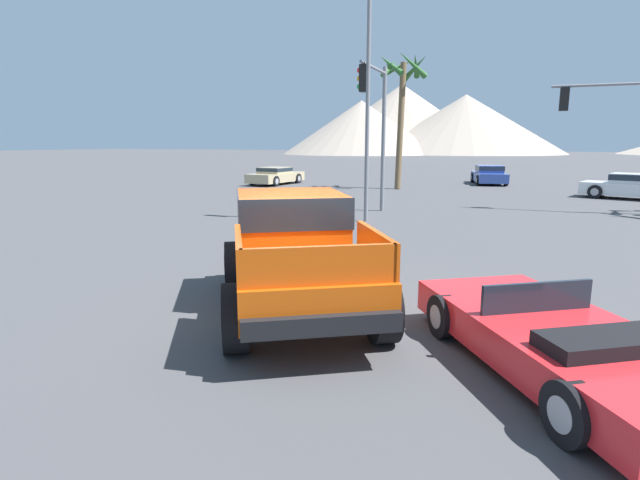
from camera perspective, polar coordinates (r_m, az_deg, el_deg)
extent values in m
plane|color=#424244|center=(8.84, -2.20, -7.12)|extent=(320.00, 320.00, 0.00)
cube|color=#CC4C0C|center=(8.12, -2.63, -2.85)|extent=(4.09, 4.94, 0.55)
cube|color=#CC4C0C|center=(8.88, -3.43, 2.84)|extent=(2.60, 2.67, 0.81)
cube|color=#1E2833|center=(8.86, -3.44, 3.78)|extent=(2.65, 2.72, 0.52)
cube|color=#CC4C0C|center=(6.69, -9.28, -1.47)|extent=(1.04, 1.61, 0.48)
cube|color=#CC4C0C|center=(6.96, 6.40, -0.90)|extent=(1.04, 1.61, 0.48)
cube|color=#CC4C0C|center=(5.91, -0.01, -2.98)|extent=(1.64, 1.06, 0.48)
cube|color=black|center=(10.43, -4.26, -0.62)|extent=(1.72, 1.15, 0.24)
cube|color=black|center=(5.94, 0.30, -9.72)|extent=(1.72, 1.15, 0.24)
cylinder|color=black|center=(9.52, -9.78, -3.00)|extent=(0.78, 0.98, 0.94)
cylinder|color=#232326|center=(9.52, -9.78, -3.00)|extent=(0.58, 0.63, 0.52)
cylinder|color=black|center=(9.73, 2.25, -2.54)|extent=(0.78, 0.98, 0.94)
cylinder|color=#232326|center=(9.73, 2.25, -2.54)|extent=(0.58, 0.63, 0.52)
cylinder|color=black|center=(6.79, -9.67, -8.80)|extent=(0.78, 0.98, 0.94)
cylinder|color=#232326|center=(6.79, -9.67, -8.80)|extent=(0.58, 0.63, 0.52)
cylinder|color=black|center=(7.08, 7.14, -7.89)|extent=(0.78, 0.98, 0.94)
cylinder|color=#232326|center=(7.08, 7.14, -7.89)|extent=(0.58, 0.63, 0.52)
cube|color=red|center=(6.80, 25.61, -10.43)|extent=(3.90, 4.60, 0.45)
cube|color=#1E2833|center=(7.03, 23.57, -5.98)|extent=(1.32, 0.91, 0.39)
cube|color=black|center=(6.16, 30.11, -10.05)|extent=(1.55, 1.31, 0.16)
cylinder|color=black|center=(7.45, 13.83, -8.46)|extent=(0.53, 0.64, 0.62)
cylinder|color=#9E9EA3|center=(7.45, 13.83, -8.46)|extent=(0.38, 0.41, 0.34)
cylinder|color=black|center=(8.33, 24.86, -7.08)|extent=(0.53, 0.64, 0.62)
cylinder|color=#9E9EA3|center=(8.33, 24.86, -7.08)|extent=(0.38, 0.41, 0.34)
cylinder|color=black|center=(5.38, 26.67, -17.30)|extent=(0.53, 0.64, 0.62)
cylinder|color=#9E9EA3|center=(5.38, 26.67, -17.30)|extent=(0.38, 0.41, 0.34)
cube|color=white|center=(29.11, 31.73, 4.97)|extent=(4.44, 2.92, 0.61)
cube|color=white|center=(29.05, 32.04, 6.00)|extent=(2.11, 1.97, 0.47)
cube|color=#1E2833|center=(29.05, 32.05, 6.11)|extent=(2.16, 2.01, 0.28)
cylinder|color=black|center=(28.54, 28.92, 4.85)|extent=(0.71, 0.42, 0.68)
cylinder|color=#9E9EA3|center=(28.54, 28.92, 4.85)|extent=(0.43, 0.34, 0.37)
cylinder|color=black|center=(30.14, 29.56, 5.05)|extent=(0.71, 0.42, 0.68)
cylinder|color=#9E9EA3|center=(30.14, 29.56, 5.05)|extent=(0.43, 0.34, 0.37)
cube|color=tan|center=(33.72, -5.08, 7.16)|extent=(2.30, 4.73, 0.58)
cube|color=tan|center=(33.59, -5.20, 7.96)|extent=(1.81, 2.07, 0.38)
cube|color=#1E2833|center=(33.59, -5.20, 8.04)|extent=(1.85, 2.11, 0.23)
cylinder|color=black|center=(35.39, -5.04, 7.12)|extent=(0.29, 0.68, 0.66)
cylinder|color=#9E9EA3|center=(35.39, -5.04, 7.12)|extent=(0.27, 0.39, 0.36)
cylinder|color=black|center=(34.47, -2.54, 7.05)|extent=(0.29, 0.68, 0.66)
cylinder|color=#9E9EA3|center=(34.47, -2.54, 7.05)|extent=(0.27, 0.39, 0.36)
cylinder|color=black|center=(33.06, -7.71, 6.78)|extent=(0.29, 0.68, 0.66)
cylinder|color=#9E9EA3|center=(33.06, -7.71, 6.78)|extent=(0.27, 0.39, 0.36)
cylinder|color=black|center=(32.07, -5.11, 6.71)|extent=(0.29, 0.68, 0.66)
cylinder|color=#9E9EA3|center=(32.07, -5.11, 6.71)|extent=(0.27, 0.39, 0.36)
cube|color=#334C9E|center=(35.69, 18.73, 6.86)|extent=(2.70, 4.65, 0.59)
cube|color=#334C9E|center=(35.56, 18.81, 7.70)|extent=(1.95, 2.13, 0.47)
cube|color=#1E2833|center=(35.55, 18.82, 7.79)|extent=(1.99, 2.17, 0.28)
cylinder|color=black|center=(36.91, 17.06, 6.85)|extent=(0.36, 0.70, 0.67)
cylinder|color=#9E9EA3|center=(36.91, 17.06, 6.85)|extent=(0.31, 0.41, 0.37)
cylinder|color=black|center=(37.18, 19.72, 6.71)|extent=(0.36, 0.70, 0.67)
cylinder|color=#9E9EA3|center=(37.18, 19.72, 6.71)|extent=(0.31, 0.41, 0.37)
cylinder|color=black|center=(34.24, 17.63, 6.52)|extent=(0.36, 0.70, 0.67)
cylinder|color=#9E9EA3|center=(34.24, 17.63, 6.52)|extent=(0.31, 0.41, 0.37)
cylinder|color=black|center=(34.53, 20.50, 6.37)|extent=(0.36, 0.70, 0.67)
cylinder|color=#9E9EA3|center=(34.53, 20.50, 6.37)|extent=(0.31, 0.41, 0.37)
cylinder|color=slate|center=(23.03, 30.37, 15.09)|extent=(4.23, 0.11, 0.11)
cube|color=black|center=(22.83, 26.13, 14.24)|extent=(0.34, 0.26, 0.90)
sphere|color=red|center=(23.00, 26.17, 14.89)|extent=(0.20, 0.20, 0.20)
sphere|color=orange|center=(22.98, 26.11, 14.22)|extent=(0.20, 0.20, 0.20)
sphere|color=green|center=(22.96, 26.05, 13.55)|extent=(0.20, 0.20, 0.20)
cylinder|color=slate|center=(20.50, 7.25, 11.20)|extent=(0.16, 0.16, 5.66)
cylinder|color=slate|center=(19.16, 6.18, 18.98)|extent=(0.11, 3.16, 0.11)
cube|color=black|center=(17.95, 5.04, 17.93)|extent=(0.26, 0.34, 0.90)
sphere|color=red|center=(18.03, 4.58, 18.77)|extent=(0.20, 0.20, 0.20)
sphere|color=orange|center=(17.99, 4.56, 17.92)|extent=(0.20, 0.20, 0.20)
sphere|color=green|center=(17.96, 4.55, 17.06)|extent=(0.20, 0.20, 0.20)
cylinder|color=slate|center=(17.71, 5.49, 16.29)|extent=(0.14, 0.14, 8.76)
cylinder|color=brown|center=(30.75, 9.18, 12.69)|extent=(0.36, 1.01, 7.38)
cone|color=#2D6028|center=(30.60, 10.91, 19.01)|extent=(0.48, 1.59, 1.31)
cone|color=#2D6028|center=(31.43, 10.79, 18.75)|extent=(1.84, 1.46, 1.45)
cone|color=#2D6028|center=(31.59, 9.03, 18.98)|extent=(1.77, 0.95, 1.04)
cone|color=#2D6028|center=(31.22, 8.02, 18.94)|extent=(0.95, 1.48, 1.30)
cone|color=#2D6028|center=(30.60, 7.81, 19.37)|extent=(0.96, 1.53, 0.87)
cone|color=#2D6028|center=(29.97, 8.08, 19.24)|extent=(1.77, 1.06, 1.39)
cone|color=#2D6028|center=(29.84, 10.52, 19.15)|extent=(1.61, 1.74, 1.49)
cone|color=gray|center=(121.82, 4.74, 12.70)|extent=(37.21, 37.21, 12.45)
cone|color=gray|center=(143.90, 9.26, 13.53)|extent=(53.91, 53.91, 18.39)
cone|color=gray|center=(131.77, 16.23, 12.58)|extent=(47.85, 47.85, 14.30)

